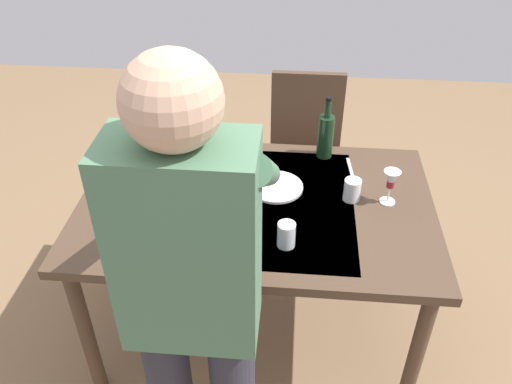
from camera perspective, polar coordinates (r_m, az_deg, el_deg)
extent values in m
plane|color=#846647|center=(2.68, 0.00, -14.13)|extent=(6.00, 6.00, 0.00)
cube|color=#4C3828|center=(2.16, 0.00, -1.50)|extent=(1.44, 0.93, 0.04)
cube|color=beige|center=(2.15, 0.00, -1.12)|extent=(0.79, 0.79, 0.00)
cylinder|color=#4C3828|center=(2.74, 14.46, -3.43)|extent=(0.06, 0.06, 0.72)
cylinder|color=#4C3828|center=(2.81, -12.62, -1.96)|extent=(0.06, 0.06, 0.72)
cylinder|color=#4C3828|center=(2.20, 16.92, -16.61)|extent=(0.06, 0.06, 0.72)
cylinder|color=#4C3828|center=(2.29, -17.94, -14.20)|extent=(0.06, 0.06, 0.72)
cube|color=#352114|center=(2.94, 5.24, 2.91)|extent=(0.40, 0.40, 0.04)
cube|color=#4C3828|center=(2.98, 5.55, 8.76)|extent=(0.40, 0.04, 0.45)
cylinder|color=#4C3828|center=(3.22, 8.09, 1.07)|extent=(0.04, 0.04, 0.43)
cylinder|color=#4C3828|center=(3.21, 2.04, 1.38)|extent=(0.04, 0.04, 0.43)
cylinder|color=#4C3828|center=(2.95, 8.26, -2.74)|extent=(0.04, 0.04, 0.43)
cylinder|color=#4C3828|center=(2.94, 1.64, -2.40)|extent=(0.04, 0.04, 0.43)
cube|color=#4C7556|center=(1.33, -7.51, -5.91)|extent=(0.36, 0.20, 0.60)
sphere|color=tan|center=(1.10, -9.14, 9.68)|extent=(0.22, 0.22, 0.22)
cylinder|color=#4C7556|center=(1.50, -12.37, 2.75)|extent=(0.08, 0.52, 0.40)
cylinder|color=#4C7556|center=(1.44, 0.75, 2.15)|extent=(0.08, 0.52, 0.40)
cylinder|color=black|center=(2.40, 7.52, 5.95)|extent=(0.07, 0.07, 0.20)
cylinder|color=black|center=(2.34, 7.79, 8.91)|extent=(0.03, 0.03, 0.08)
cylinder|color=black|center=(2.31, 7.89, 9.97)|extent=(0.03, 0.03, 0.02)
cylinder|color=white|center=(2.21, 14.02, -1.01)|extent=(0.06, 0.06, 0.01)
cylinder|color=white|center=(2.19, 14.16, -0.21)|extent=(0.01, 0.01, 0.07)
cone|color=white|center=(2.14, 14.44, 1.34)|extent=(0.07, 0.07, 0.07)
cylinder|color=maroon|center=(2.16, 14.35, 0.85)|extent=(0.03, 0.03, 0.03)
cylinder|color=white|center=(2.48, -7.59, 4.32)|extent=(0.06, 0.06, 0.01)
cylinder|color=white|center=(2.46, -7.66, 5.07)|extent=(0.01, 0.01, 0.07)
cone|color=white|center=(2.42, -7.80, 6.54)|extent=(0.07, 0.07, 0.07)
cylinder|color=maroon|center=(2.43, -7.75, 6.08)|extent=(0.03, 0.03, 0.03)
cylinder|color=silver|center=(2.17, 10.37, 0.23)|extent=(0.07, 0.07, 0.09)
cylinder|color=silver|center=(1.84, -1.20, -6.70)|extent=(0.08, 0.08, 0.10)
cylinder|color=silver|center=(1.92, 3.31, -4.64)|extent=(0.07, 0.07, 0.10)
cylinder|color=white|center=(2.19, -10.49, 0.02)|extent=(0.30, 0.30, 0.05)
cylinder|color=#C6562D|center=(2.18, -10.56, 0.51)|extent=(0.22, 0.22, 0.03)
cylinder|color=white|center=(2.22, 2.16, 0.56)|extent=(0.23, 0.23, 0.01)
cube|color=silver|center=(2.36, 10.24, 2.30)|extent=(0.03, 0.20, 0.00)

